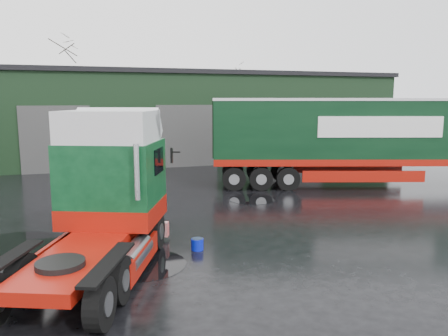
% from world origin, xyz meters
% --- Properties ---
extents(ground, '(100.00, 100.00, 0.00)m').
position_xyz_m(ground, '(0.00, 0.00, 0.00)').
color(ground, black).
extents(warehouse, '(32.40, 12.40, 6.30)m').
position_xyz_m(warehouse, '(2.00, 20.00, 3.16)').
color(warehouse, black).
rests_on(warehouse, ground).
extents(hero_tractor, '(5.15, 7.21, 4.12)m').
position_xyz_m(hero_tractor, '(-4.50, -3.00, 2.06)').
color(hero_tractor, '#0B3C1D').
rests_on(hero_tractor, ground).
extents(lorry_right, '(17.09, 8.02, 4.47)m').
position_xyz_m(lorry_right, '(8.00, 5.25, 2.23)').
color(lorry_right, silver).
rests_on(lorry_right, ground).
extents(wash_bucket, '(0.47, 0.47, 0.34)m').
position_xyz_m(wash_bucket, '(-1.50, -1.78, 0.17)').
color(wash_bucket, '#0817BA').
rests_on(wash_bucket, ground).
extents(tree_back_a, '(4.40, 4.40, 9.50)m').
position_xyz_m(tree_back_a, '(-6.00, 30.00, 4.75)').
color(tree_back_a, black).
rests_on(tree_back_a, ground).
extents(tree_back_b, '(4.40, 4.40, 7.50)m').
position_xyz_m(tree_back_b, '(10.00, 30.00, 3.75)').
color(tree_back_b, black).
rests_on(tree_back_b, ground).
extents(puddle_0, '(2.33, 2.33, 0.01)m').
position_xyz_m(puddle_0, '(-3.18, -2.46, 0.00)').
color(puddle_0, black).
rests_on(puddle_0, ground).
extents(puddle_1, '(2.09, 2.09, 0.01)m').
position_xyz_m(puddle_1, '(2.48, 3.80, 0.00)').
color(puddle_1, black).
rests_on(puddle_1, ground).
extents(puddle_2, '(3.41, 3.41, 0.01)m').
position_xyz_m(puddle_2, '(-6.77, 0.03, 0.00)').
color(puddle_2, black).
rests_on(puddle_2, ground).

